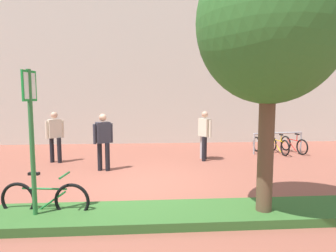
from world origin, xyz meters
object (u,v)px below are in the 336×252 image
at_px(bollard_steel, 202,146).
at_px(person_suited_navy, 103,138).
at_px(bike_at_sign, 45,199).
at_px(person_shirt_blue, 205,132).
at_px(tree_sidewalk, 270,23).
at_px(bike_rack_cluster, 278,145).
at_px(person_casual_tan, 55,134).
at_px(parking_sign_post, 31,125).

relative_size(bollard_steel, person_suited_navy, 0.52).
xyz_separation_m(bike_at_sign, bollard_steel, (3.86, 4.82, 0.10)).
xyz_separation_m(bike_at_sign, person_shirt_blue, (3.87, 4.53, 0.63)).
bearing_deg(tree_sidewalk, bike_at_sign, 175.36).
xyz_separation_m(bike_rack_cluster, person_casual_tan, (-8.20, -0.99, 0.63)).
bearing_deg(parking_sign_post, bollard_steel, 51.86).
distance_m(tree_sidewalk, parking_sign_post, 4.46).
xyz_separation_m(bike_at_sign, bike_rack_cluster, (6.99, 5.51, -0.00)).
xyz_separation_m(bike_at_sign, person_suited_navy, (0.57, 3.34, 0.63)).
bearing_deg(parking_sign_post, person_shirt_blue, 50.08).
bearing_deg(person_suited_navy, tree_sidewalk, -46.79).
distance_m(bike_at_sign, bike_rack_cluster, 8.91).
bearing_deg(tree_sidewalk, bike_rack_cluster, 62.93).
relative_size(bike_at_sign, person_casual_tan, 0.97).
xyz_separation_m(parking_sign_post, person_suited_navy, (0.66, 3.56, -0.76)).
height_order(bike_at_sign, person_shirt_blue, person_shirt_blue).
xyz_separation_m(parking_sign_post, person_casual_tan, (-1.11, 4.74, -0.76)).
relative_size(bike_rack_cluster, bollard_steel, 2.32).
bearing_deg(person_suited_navy, parking_sign_post, -100.58).
xyz_separation_m(bike_rack_cluster, person_shirt_blue, (-3.12, -0.99, 0.63)).
bearing_deg(bollard_steel, bike_at_sign, -128.68).
height_order(bike_rack_cluster, person_casual_tan, person_casual_tan).
height_order(tree_sidewalk, parking_sign_post, tree_sidewalk).
relative_size(bike_at_sign, bollard_steel, 1.86).
relative_size(parking_sign_post, bike_at_sign, 1.61).
bearing_deg(bike_rack_cluster, person_suited_navy, -161.27).
bearing_deg(bike_at_sign, person_suited_navy, 80.35).
distance_m(parking_sign_post, person_suited_navy, 3.70).
height_order(bike_rack_cluster, person_shirt_blue, person_shirt_blue).
bearing_deg(bollard_steel, parking_sign_post, -128.14).
distance_m(person_suited_navy, person_shirt_blue, 3.51).
bearing_deg(bike_at_sign, bike_rack_cluster, 38.26).
height_order(bollard_steel, person_shirt_blue, person_shirt_blue).
relative_size(bike_rack_cluster, person_shirt_blue, 1.21).
distance_m(tree_sidewalk, person_casual_tan, 7.55).
xyz_separation_m(person_suited_navy, person_shirt_blue, (3.31, 1.19, 0.00)).
height_order(person_casual_tan, person_shirt_blue, same).
height_order(bike_at_sign, bike_rack_cluster, bike_at_sign).
relative_size(bike_rack_cluster, person_suited_navy, 1.21).
relative_size(parking_sign_post, person_casual_tan, 1.57).
distance_m(parking_sign_post, bollard_steel, 6.53).
xyz_separation_m(bike_at_sign, person_casual_tan, (-1.21, 4.52, 0.63)).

